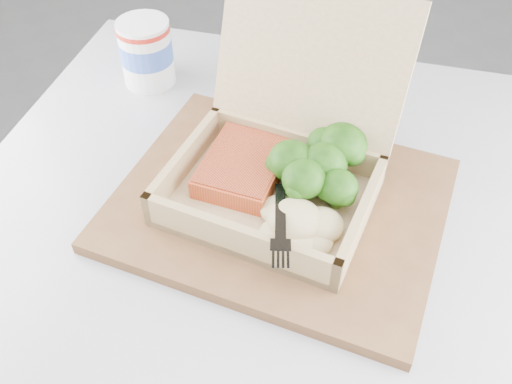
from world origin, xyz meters
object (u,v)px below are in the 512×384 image
(takeout_container, at_px, (283,149))
(paper_cup, at_px, (146,51))
(serving_tray, at_px, (279,204))
(cafe_table, at_px, (265,303))

(takeout_container, relative_size, paper_cup, 2.78)
(takeout_container, bearing_deg, serving_tray, -72.89)
(serving_tray, bearing_deg, takeout_container, 98.61)
(takeout_container, height_order, paper_cup, takeout_container)
(cafe_table, height_order, takeout_container, takeout_container)
(serving_tray, distance_m, takeout_container, 0.07)
(cafe_table, height_order, serving_tray, serving_tray)
(serving_tray, xyz_separation_m, paper_cup, (-0.26, 0.21, 0.04))
(takeout_container, xyz_separation_m, paper_cup, (-0.25, 0.17, -0.02))
(serving_tray, bearing_deg, paper_cup, 141.12)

